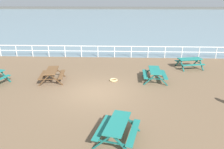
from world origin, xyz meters
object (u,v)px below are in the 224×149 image
object	(u,v)px
picnic_table_mid_centre	(52,73)
picnic_table_far_right	(190,61)
picnic_table_near_left	(118,127)
picnic_table_far_left	(155,72)

from	to	relation	value
picnic_table_mid_centre	picnic_table_far_right	bearing A→B (deg)	-80.12
picnic_table_mid_centre	picnic_table_far_right	distance (m)	10.38
picnic_table_near_left	picnic_table_far_right	size ratio (longest dim) A/B	1.02
picnic_table_far_right	picnic_table_near_left	bearing A→B (deg)	-131.66
picnic_table_mid_centre	picnic_table_far_left	xyz separation A→B (m)	(6.76, 0.33, 0.00)
picnic_table_mid_centre	picnic_table_far_right	size ratio (longest dim) A/B	0.97
picnic_table_near_left	picnic_table_far_left	xyz separation A→B (m)	(2.34, 6.38, 0.00)
picnic_table_far_right	picnic_table_far_left	bearing A→B (deg)	-148.72
picnic_table_far_left	picnic_table_far_right	distance (m)	4.22
picnic_table_mid_centre	picnic_table_far_right	xyz separation A→B (m)	(9.88, 3.17, 0.00)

